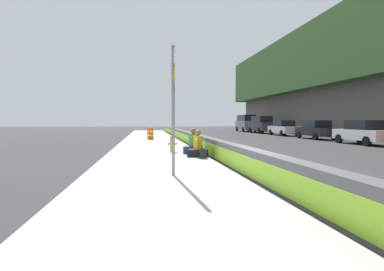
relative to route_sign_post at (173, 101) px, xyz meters
The scene contains 14 objects.
ground_plane 3.19m from the route_sign_post, 94.70° to the right, with size 160.00×160.00×0.00m, color #353538.
sidewalk_strip 2.18m from the route_sign_post, 117.91° to the left, with size 80.00×4.40×0.14m, color #B5B2A8.
jersey_barrier 2.91m from the route_sign_post, 94.70° to the right, with size 76.00×0.45×0.85m.
route_sign_post is the anchor object (origin of this frame).
fire_hydrant 6.57m from the route_sign_post, ahead, with size 0.26×0.46×0.88m.
seated_person_foreground 4.82m from the route_sign_post, 18.58° to the right, with size 0.92×0.99×1.14m.
seated_person_middle 5.98m from the route_sign_post, 14.51° to the right, with size 0.92×1.01×1.18m.
backpack 4.39m from the route_sign_post, 22.73° to the right, with size 0.32×0.28×0.40m.
construction_barrel 16.59m from the route_sign_post, ahead, with size 0.54×0.54×0.95m.
parked_car_third 17.88m from the route_sign_post, 53.56° to the right, with size 4.51×1.97×1.71m.
parked_car_fourth 22.30m from the route_sign_post, 40.77° to the right, with size 4.54×2.03×1.71m.
parked_car_midline 27.56m from the route_sign_post, 31.86° to the right, with size 4.51×1.96×1.71m.
parked_car_far 33.19m from the route_sign_post, 25.88° to the right, with size 4.86×2.19×2.28m.
parked_car_farther 39.12m from the route_sign_post, 21.90° to the right, with size 5.14×2.19×2.56m.
Camera 1 is at (-8.16, 3.06, 1.67)m, focal length 28.10 mm.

